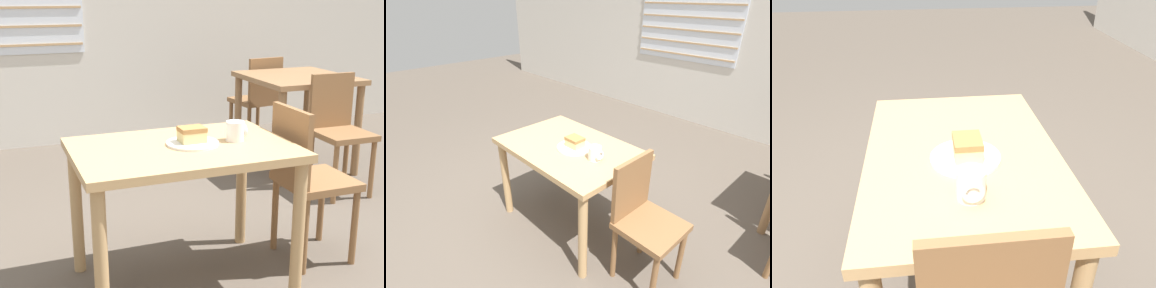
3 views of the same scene
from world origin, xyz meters
The scene contains 7 objects.
ground_plane centered at (0.00, 0.00, 0.00)m, with size 14.00×14.00×0.00m, color brown.
wall_back centered at (-0.01, 3.03, 1.40)m, with size 10.00×0.09×2.80m.
dining_table_near centered at (-0.03, 0.22, 0.60)m, with size 1.03×0.70×0.71m.
chair_near_window centered at (0.67, 0.22, 0.47)m, with size 0.36×0.36×0.85m.
plate centered at (0.02, 0.22, 0.72)m, with size 0.25×0.25×0.01m.
cake_slice centered at (0.02, 0.23, 0.76)m, with size 0.12×0.10×0.07m.
coffee_mug centered at (0.24, 0.21, 0.76)m, with size 0.10×0.09×0.10m.
Camera 2 is at (1.46, -1.08, 1.72)m, focal length 28.00 mm.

